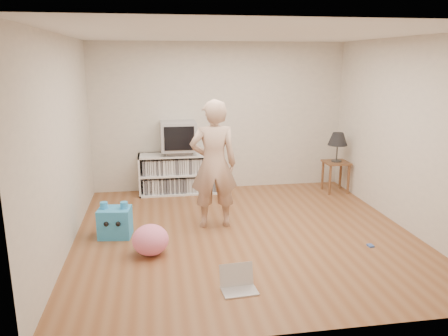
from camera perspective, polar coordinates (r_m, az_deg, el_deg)
ground at (r=6.00m, az=2.67°, el=-8.54°), size 4.50×4.50×0.00m
walls at (r=5.63m, az=2.82°, el=3.76°), size 4.52×4.52×2.60m
ceiling at (r=5.55m, az=2.99°, el=17.09°), size 4.50×4.50×0.01m
media_unit at (r=7.72m, az=-5.86°, el=-0.69°), size 1.40×0.45×0.70m
dvd_deck at (r=7.61m, az=-5.93°, el=2.08°), size 0.45×0.35×0.07m
crt_tv at (r=7.56m, az=-5.98°, el=4.19°), size 0.60×0.53×0.50m
side_table at (r=7.96m, az=14.40°, el=-0.12°), size 0.42×0.42×0.55m
table_lamp at (r=7.86m, az=14.63°, el=3.60°), size 0.34×0.34×0.52m
person at (r=6.00m, az=-1.35°, el=0.46°), size 0.66×0.44×1.79m
laptop at (r=4.64m, az=1.83°, el=-14.76°), size 0.38×0.31×0.25m
playing_cards at (r=5.91m, az=18.58°, el=-9.58°), size 0.07×0.09×0.02m
plush_blue at (r=6.01m, az=-14.05°, el=-6.85°), size 0.45×0.40×0.48m
plush_pink at (r=5.40m, az=-9.59°, el=-9.24°), size 0.47×0.47×0.37m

